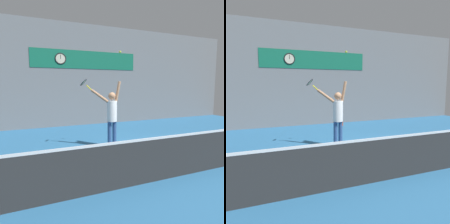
% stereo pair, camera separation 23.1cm
% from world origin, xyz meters
% --- Properties ---
extents(ground_plane, '(18.00, 18.00, 0.00)m').
position_xyz_m(ground_plane, '(0.00, 0.00, 0.00)').
color(ground_plane, teal).
extents(back_wall, '(18.00, 0.10, 5.00)m').
position_xyz_m(back_wall, '(0.00, 5.56, 2.50)').
color(back_wall, slate).
rests_on(back_wall, ground_plane).
extents(sponsor_banner, '(5.34, 0.02, 0.88)m').
position_xyz_m(sponsor_banner, '(0.00, 5.50, 3.26)').
color(sponsor_banner, '#146B4C').
extents(scoreboard_clock, '(0.54, 0.05, 0.54)m').
position_xyz_m(scoreboard_clock, '(-1.28, 5.48, 3.26)').
color(scoreboard_clock, beige).
extents(court_net, '(7.46, 0.07, 1.06)m').
position_xyz_m(court_net, '(0.00, -1.50, 0.50)').
color(court_net, '#333333').
rests_on(court_net, ground_plane).
extents(tennis_player, '(0.90, 0.55, 2.14)m').
position_xyz_m(tennis_player, '(-0.53, 1.23, 1.10)').
color(tennis_player, '#2D4C7F').
rests_on(tennis_player, ground_plane).
extents(tennis_racket, '(0.41, 0.35, 0.37)m').
position_xyz_m(tennis_racket, '(-1.30, 1.68, 2.08)').
color(tennis_racket, yellow).
extents(tennis_ball, '(0.07, 0.07, 0.07)m').
position_xyz_m(tennis_ball, '(-0.28, 1.14, 3.04)').
color(tennis_ball, '#CCDB2D').
extents(water_bottle, '(0.08, 0.08, 0.25)m').
position_xyz_m(water_bottle, '(1.10, 4.61, 0.11)').
color(water_bottle, '#D84C19').
rests_on(water_bottle, ground_plane).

